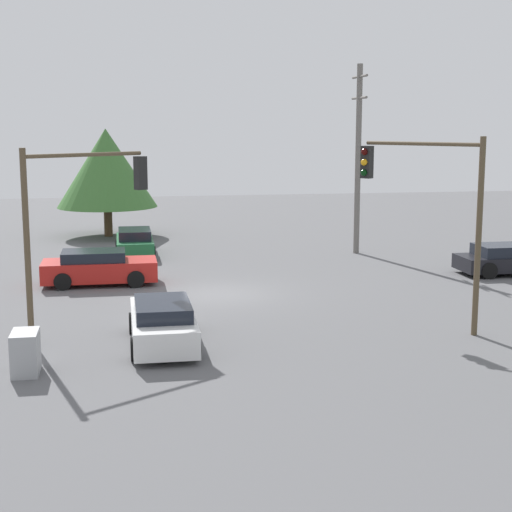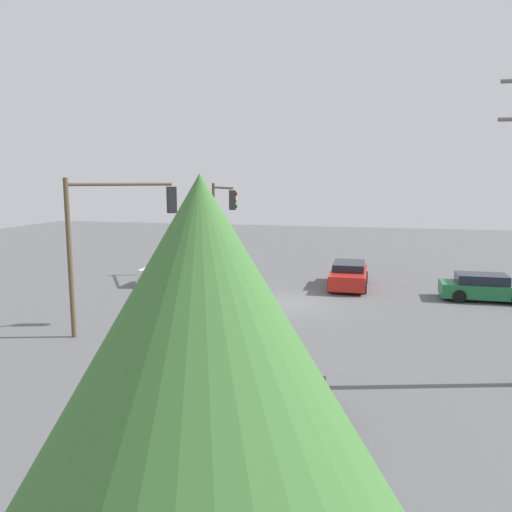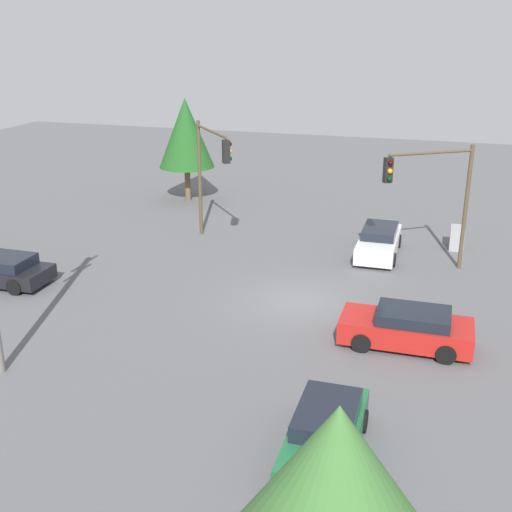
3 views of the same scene
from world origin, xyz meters
name	(u,v)px [view 3 (image 3 of 3)]	position (x,y,z in m)	size (l,w,h in m)	color
ground_plane	(300,301)	(0.00, 0.00, 0.00)	(80.00, 80.00, 0.00)	#5B5B5E
sedan_red	(407,328)	(-2.61, -4.40, 0.68)	(2.02, 4.49, 1.37)	red
sedan_green	(325,432)	(-9.28, -2.83, 0.64)	(4.24, 1.85, 1.31)	#1E6638
sedan_white	(379,241)	(6.53, -2.38, 0.66)	(4.57, 1.89, 1.34)	silver
sedan_dark	(2,270)	(-1.85, 12.68, 0.62)	(2.04, 4.27, 1.27)	black
traffic_signal_main	(210,163)	(5.77, 5.93, 4.12)	(3.34, 2.87, 5.97)	brown
traffic_signal_cross	(434,187)	(4.81, -4.72, 3.93)	(2.50, 3.62, 5.68)	brown
electrical_cabinet	(457,238)	(8.53, -5.99, 0.55)	(1.10, 0.67, 1.10)	#9EA0A3
tree_far	(186,133)	(13.18, 10.30, 4.23)	(3.39, 3.39, 6.33)	brown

